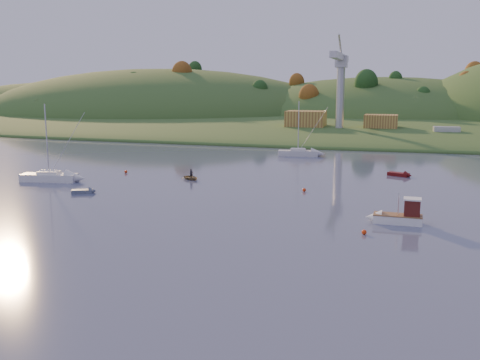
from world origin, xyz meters
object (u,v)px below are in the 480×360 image
(fishing_boat, at_px, (394,216))
(sailboat_near, at_px, (49,176))
(sailboat_far, at_px, (298,152))
(grey_dinghy, at_px, (87,191))
(canoe, at_px, (191,177))
(red_tender, at_px, (403,175))

(fishing_boat, bearing_deg, sailboat_near, -11.16)
(sailboat_far, relative_size, grey_dinghy, 3.25)
(sailboat_far, bearing_deg, canoe, -116.92)
(sailboat_near, distance_m, canoe, 21.70)
(sailboat_far, height_order, red_tender, sailboat_far)
(canoe, bearing_deg, red_tender, -34.84)
(sailboat_near, height_order, canoe, sailboat_near)
(fishing_boat, height_order, sailboat_far, sailboat_far)
(sailboat_far, xyz_separation_m, canoe, (-10.56, -32.80, -0.41))
(fishing_boat, distance_m, red_tender, 31.19)
(sailboat_near, distance_m, red_tender, 55.76)
(sailboat_near, bearing_deg, red_tender, 10.37)
(red_tender, bearing_deg, sailboat_far, 159.62)
(sailboat_near, xyz_separation_m, canoe, (20.21, 7.87, -0.43))
(canoe, relative_size, red_tender, 0.76)
(sailboat_near, bearing_deg, canoe, 10.02)
(sailboat_near, height_order, sailboat_far, sailboat_near)
(sailboat_far, distance_m, grey_dinghy, 50.99)
(fishing_boat, xyz_separation_m, canoe, (-30.87, 18.49, -0.51))
(fishing_boat, xyz_separation_m, red_tender, (0.75, 31.18, -0.55))
(red_tender, bearing_deg, fishing_boat, -68.06)
(red_tender, height_order, grey_dinghy, red_tender)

